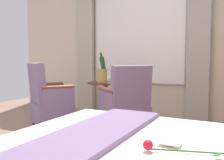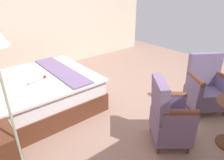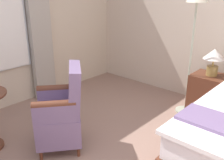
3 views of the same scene
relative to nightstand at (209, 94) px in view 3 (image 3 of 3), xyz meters
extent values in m
cube|color=#ABA59A|center=(-2.30, -1.26, 0.99)|extent=(0.10, 0.36, 2.57)
cube|color=#5A2E1D|center=(0.00, 0.00, 0.00)|extent=(0.50, 0.43, 0.58)
cylinder|color=olive|center=(0.00, 0.00, 0.36)|extent=(0.15, 0.15, 0.14)
cylinder|color=tan|center=(0.00, 0.00, 0.48)|extent=(0.02, 0.02, 0.10)
cone|color=silver|center=(0.00, 0.00, 0.61)|extent=(0.29, 0.29, 0.14)
cylinder|color=#AEB69E|center=(-0.25, -0.20, -0.28)|extent=(0.28, 0.28, 0.03)
cylinder|color=#AEB69E|center=(-0.25, -0.20, 0.51)|extent=(0.03, 0.03, 1.55)
cylinder|color=#5A2E1D|center=(-1.24, -1.99, -0.24)|extent=(0.04, 0.04, 0.11)
cylinder|color=#5A2E1D|center=(-0.87, -2.29, -0.24)|extent=(0.04, 0.04, 0.11)
cylinder|color=#5A2E1D|center=(-0.98, -1.68, -0.24)|extent=(0.04, 0.04, 0.11)
cylinder|color=#5A2E1D|center=(-0.62, -1.97, -0.24)|extent=(0.04, 0.04, 0.11)
cube|color=slate|center=(-0.93, -1.98, -0.02)|extent=(0.73, 0.72, 0.33)
cube|color=slate|center=(-0.81, -1.83, 0.41)|extent=(0.50, 0.45, 0.54)
cube|color=slate|center=(-1.11, -1.86, 0.25)|extent=(0.35, 0.40, 0.20)
cylinder|color=#5A2E1D|center=(-1.11, -1.86, 0.34)|extent=(0.35, 0.40, 0.09)
cube|color=slate|center=(-0.77, -2.14, 0.25)|extent=(0.35, 0.40, 0.20)
cylinder|color=#5A2E1D|center=(-0.77, -2.14, 0.34)|extent=(0.35, 0.40, 0.09)
camera|label=1|loc=(2.03, -0.65, 0.74)|focal=40.00mm
camera|label=2|loc=(-2.13, 0.07, 1.75)|focal=32.00mm
camera|label=3|loc=(1.20, -3.44, 1.45)|focal=40.00mm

